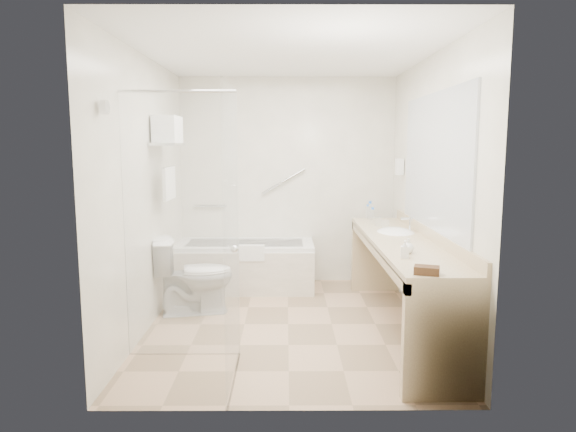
{
  "coord_description": "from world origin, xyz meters",
  "views": [
    {
      "loc": [
        -0.02,
        -4.7,
        1.7
      ],
      "look_at": [
        0.0,
        0.3,
        1.0
      ],
      "focal_mm": 32.0,
      "sensor_mm": 36.0,
      "label": 1
    }
  ],
  "objects_px": {
    "toilet": "(194,276)",
    "amenity_basket": "(427,270)",
    "water_bottle_left": "(373,216)",
    "bathtub": "(246,265)",
    "vanity_counter": "(401,262)"
  },
  "relations": [
    {
      "from": "toilet",
      "to": "water_bottle_left",
      "type": "bearing_deg",
      "value": -89.23
    },
    {
      "from": "bathtub",
      "to": "vanity_counter",
      "type": "relative_size",
      "value": 0.59
    },
    {
      "from": "water_bottle_left",
      "to": "bathtub",
      "type": "bearing_deg",
      "value": 160.29
    },
    {
      "from": "bathtub",
      "to": "toilet",
      "type": "relative_size",
      "value": 2.04
    },
    {
      "from": "toilet",
      "to": "water_bottle_left",
      "type": "xyz_separation_m",
      "value": [
        1.86,
        0.38,
        0.55
      ]
    },
    {
      "from": "vanity_counter",
      "to": "water_bottle_left",
      "type": "xyz_separation_m",
      "value": [
        -0.12,
        0.88,
        0.29
      ]
    },
    {
      "from": "vanity_counter",
      "to": "amenity_basket",
      "type": "distance_m",
      "value": 1.28
    },
    {
      "from": "vanity_counter",
      "to": "water_bottle_left",
      "type": "bearing_deg",
      "value": 97.5
    },
    {
      "from": "bathtub",
      "to": "vanity_counter",
      "type": "bearing_deg",
      "value": -42.35
    },
    {
      "from": "bathtub",
      "to": "toilet",
      "type": "distance_m",
      "value": 1.0
    },
    {
      "from": "bathtub",
      "to": "amenity_basket",
      "type": "distance_m",
      "value": 3.05
    },
    {
      "from": "bathtub",
      "to": "vanity_counter",
      "type": "height_order",
      "value": "vanity_counter"
    },
    {
      "from": "toilet",
      "to": "amenity_basket",
      "type": "bearing_deg",
      "value": -144.16
    },
    {
      "from": "amenity_basket",
      "to": "water_bottle_left",
      "type": "relative_size",
      "value": 0.88
    },
    {
      "from": "toilet",
      "to": "water_bottle_left",
      "type": "distance_m",
      "value": 1.97
    }
  ]
}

